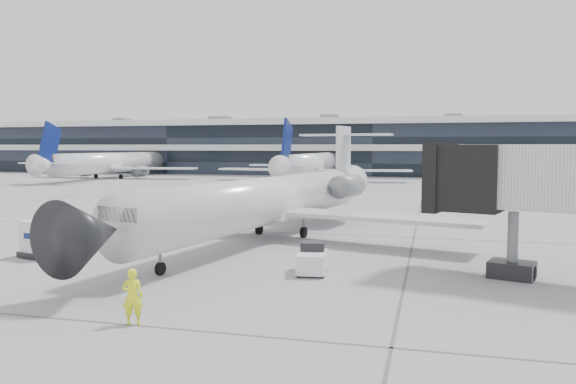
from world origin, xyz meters
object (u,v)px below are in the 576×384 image
(baggage_tug, at_px, (312,260))
(cargo_uld, at_px, (44,239))
(ramp_worker, at_px, (133,297))
(regional_jet, at_px, (272,198))

(baggage_tug, distance_m, cargo_uld, 14.20)
(ramp_worker, bearing_deg, baggage_tug, -132.85)
(regional_jet, relative_size, baggage_tug, 14.00)
(ramp_worker, xyz_separation_m, baggage_tug, (4.06, 8.69, -0.31))
(regional_jet, bearing_deg, ramp_worker, -77.98)
(baggage_tug, bearing_deg, ramp_worker, -121.95)
(regional_jet, distance_m, ramp_worker, 17.47)
(regional_jet, height_order, cargo_uld, regional_jet)
(baggage_tug, bearing_deg, cargo_uld, 172.69)
(regional_jet, height_order, ramp_worker, regional_jet)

